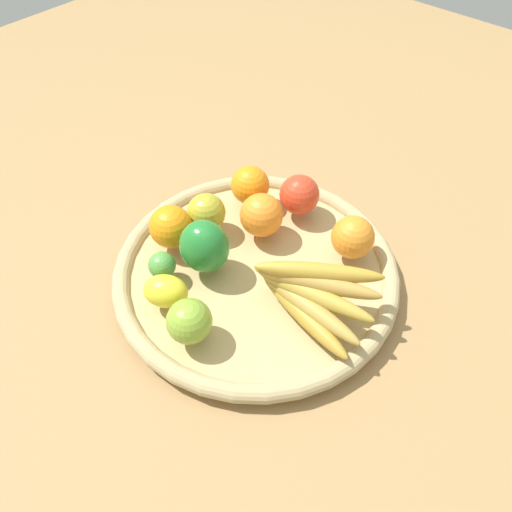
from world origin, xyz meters
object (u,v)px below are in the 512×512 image
Objects in this scene: orange_0 at (353,237)px; lemon_0 at (166,291)px; apple_1 at (189,321)px; orange_2 at (261,215)px; bell_pepper at (204,247)px; lime_0 at (162,265)px; apple_0 at (206,213)px; apple_2 at (299,195)px; orange_3 at (250,185)px; banana_bunch at (312,294)px; orange_1 at (171,227)px.

lemon_0 is at bearing -29.29° from orange_0.
apple_1 is 0.89× the size of orange_2.
bell_pepper reaches higher than lime_0.
bell_pepper reaches higher than apple_0.
apple_0 is 0.09m from orange_2.
orange_0 is 0.15m from orange_2.
apple_0 is 0.94× the size of apple_2.
orange_3 is (-0.05, -0.07, -0.00)m from orange_2.
orange_2 is at bearing -115.14° from banana_bunch.
orange_0 reaches higher than apple_1.
orange_0 is 0.95× the size of orange_2.
apple_2 is 0.23m from orange_1.
apple_1 is (0.05, 0.11, 0.01)m from lime_0.
apple_1 is at bearing 66.89° from lime_0.
orange_2 reaches higher than orange_3.
orange_2 is (-0.08, -0.16, -0.00)m from banana_bunch.
apple_0 is at bearing -5.46° from orange_3.
banana_bunch is (0.02, 0.24, 0.01)m from apple_0.
orange_3 is at bearing -176.34° from lime_0.
lemon_0 is 0.36× the size of banana_bunch.
apple_1 is 0.92× the size of orange_1.
banana_bunch is 2.60× the size of orange_2.
orange_3 reaches higher than apple_0.
orange_1 is (0.16, -0.03, 0.00)m from orange_3.
orange_0 reaches higher than apple_0.
lemon_0 is at bearing 24.06° from apple_0.
orange_1 is (0.20, -0.11, 0.00)m from apple_2.
banana_bunch reaches higher than lime_0.
lime_0 is at bearing 3.66° from orange_3.
orange_1 is (-0.06, -0.04, 0.01)m from lime_0.
orange_3 is 0.09m from apple_2.
apple_0 is 0.90× the size of orange_2.
orange_0 is 0.30m from orange_1.
orange_0 is 0.99× the size of apple_2.
banana_bunch is at bearing 64.86° from orange_2.
orange_3 is 0.17m from orange_1.
lime_0 is at bearing -14.63° from apple_2.
orange_0 is 1.61× the size of lime_0.
banana_bunch is at bearing 99.07° from orange_1.
banana_bunch reaches higher than orange_1.
apple_0 is at bearing 164.76° from orange_1.
orange_0 is 1.02× the size of orange_3.
orange_3 is (-0.12, -0.23, -0.00)m from banana_bunch.
apple_0 is at bearing -95.39° from banana_bunch.
bell_pepper is at bearing -175.87° from lemon_0.
apple_0 is 0.92× the size of orange_1.
bell_pepper reaches higher than orange_0.
lime_0 is at bearing 33.93° from bell_pepper.
apple_2 is (-0.02, -0.13, 0.00)m from orange_0.
orange_3 is (-0.17, -0.05, -0.01)m from bell_pepper.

